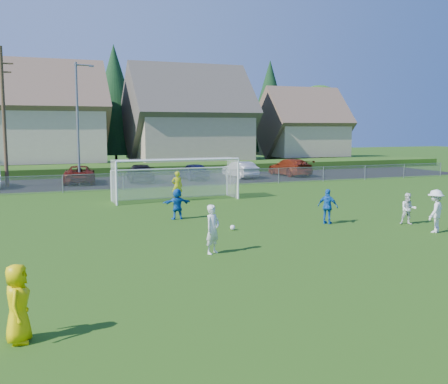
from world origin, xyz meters
The scene contains 22 objects.
ground centered at (0.00, 0.00, 0.00)m, with size 160.00×160.00×0.00m, color #193D0C.
asphalt_lot centered at (0.00, 27.50, 0.01)m, with size 60.00×60.00×0.00m, color black.
grass_embankment centered at (0.00, 35.00, 0.40)m, with size 70.00×6.00×0.80m, color #1E420F.
soccer_ball centered at (-0.31, 6.19, 0.11)m, with size 0.22×0.22×0.22m, color white.
referee centered at (-8.74, -2.98, 0.81)m, with size 0.79×0.52×1.62m, color yellow.
player_white_a centered at (-2.52, 2.63, 0.85)m, with size 0.62×0.41×1.70m, color white.
player_white_b centered at (7.47, 4.53, 0.71)m, with size 0.69×0.54×1.41m, color white.
player_white_c centered at (7.28, 2.71, 0.89)m, with size 1.15×0.66×1.78m, color white.
player_blue_a centered at (4.21, 5.97, 0.79)m, with size 0.92×0.38×1.58m, color #1356B6.
player_blue_b centered at (-1.75, 9.59, 0.73)m, with size 1.35×0.43×1.46m, color #1356B6.
goalkeeper centered at (-0.03, 15.50, 0.88)m, with size 0.64×0.42×1.75m, color yellow.
car_c centered at (-4.32, 27.65, 0.69)m, with size 2.29×4.96×1.38m, color #561109.
car_d centered at (0.31, 27.04, 0.70)m, with size 1.95×4.81×1.39m, color black.
car_e centered at (4.76, 27.07, 0.69)m, with size 1.63×4.05×1.38m, color #11153C.
car_f centered at (9.00, 27.23, 0.70)m, with size 1.48×4.25×1.40m, color #B8B8B8.
car_g centered at (13.96, 27.50, 0.76)m, with size 2.12×5.21×1.51m, color maroon.
soccer_goal centered at (0.00, 16.05, 1.63)m, with size 7.42×1.90×2.50m.
chainlink_fence centered at (0.00, 22.00, 0.63)m, with size 52.06×0.06×1.20m.
streetlight centered at (-4.45, 26.00, 4.84)m, with size 1.38×0.18×9.00m.
utility_pole centered at (-9.50, 27.00, 5.15)m, with size 1.60×0.26×10.00m.
houses_row centered at (1.97, 42.46, 7.33)m, with size 53.90×11.45×13.27m.
tree_row centered at (1.04, 48.74, 6.91)m, with size 65.98×12.36×13.80m.
Camera 1 is at (-8.57, -13.94, 4.33)m, focal length 42.00 mm.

